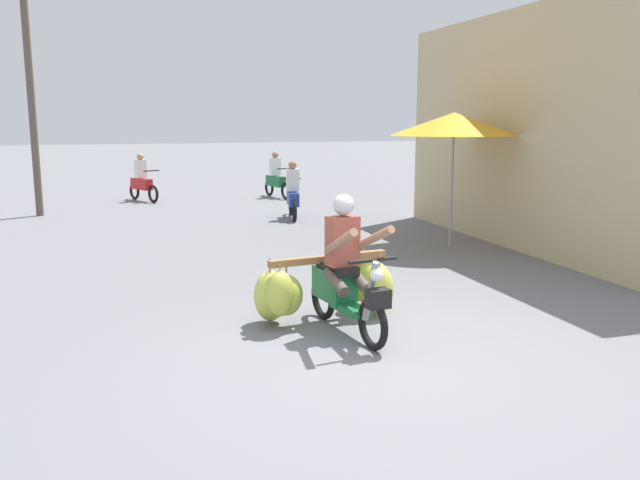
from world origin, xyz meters
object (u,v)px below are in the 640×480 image
at_px(motorbike_distant_ahead_right, 142,182).
at_px(market_umbrella_near_shop, 454,124).
at_px(motorbike_distant_ahead_left, 276,179).
at_px(motorbike_main_loaded, 333,284).
at_px(utility_pole, 29,76).
at_px(motorbike_distant_far_ahead, 293,195).

distance_m(motorbike_distant_ahead_right, market_umbrella_near_shop, 10.55).
bearing_deg(motorbike_distant_ahead_left, motorbike_main_loaded, -100.38).
relative_size(motorbike_main_loaded, market_umbrella_near_shop, 0.76).
height_order(motorbike_main_loaded, motorbike_distant_ahead_right, motorbike_main_loaded).
xyz_separation_m(motorbike_distant_ahead_left, motorbike_distant_ahead_right, (-3.98, 0.28, 0.00)).
bearing_deg(market_umbrella_near_shop, motorbike_distant_ahead_left, 98.83).
relative_size(motorbike_main_loaded, motorbike_distant_ahead_right, 1.28).
relative_size(motorbike_main_loaded, utility_pole, 0.28).
bearing_deg(motorbike_distant_ahead_right, motorbike_distant_ahead_left, -4.07).
distance_m(motorbike_distant_ahead_left, motorbike_distant_far_ahead, 4.47).
height_order(motorbike_distant_ahead_right, motorbike_distant_far_ahead, same).
height_order(motorbike_distant_ahead_left, utility_pole, utility_pole).
height_order(market_umbrella_near_shop, utility_pole, utility_pole).
relative_size(motorbike_main_loaded, motorbike_distant_ahead_left, 1.20).
bearing_deg(utility_pole, motorbike_main_loaded, -68.05).
xyz_separation_m(motorbike_distant_ahead_right, motorbike_distant_far_ahead, (3.34, -4.71, 0.00)).
relative_size(motorbike_distant_ahead_left, utility_pole, 0.23).
bearing_deg(motorbike_distant_far_ahead, motorbike_distant_ahead_left, 81.81).
xyz_separation_m(motorbike_distant_ahead_left, utility_pole, (-6.57, -2.05, 2.83)).
distance_m(motorbike_main_loaded, market_umbrella_near_shop, 5.68).
bearing_deg(motorbike_main_loaded, motorbike_distant_far_ahead, 78.45).
height_order(motorbike_distant_ahead_left, motorbike_distant_far_ahead, same).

